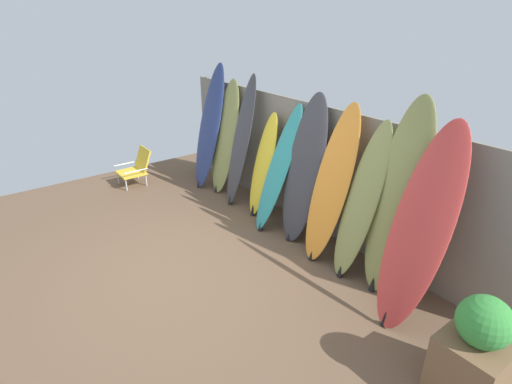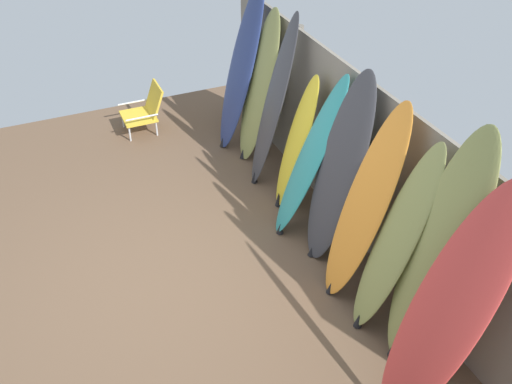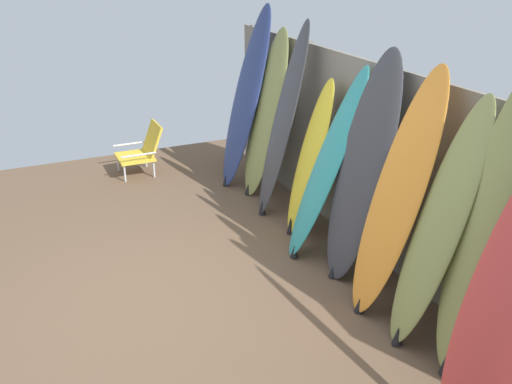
# 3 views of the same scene
# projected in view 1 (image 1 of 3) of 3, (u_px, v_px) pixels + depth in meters

# --- Properties ---
(ground) EXTENTS (7.68, 7.68, 0.00)m
(ground) POSITION_uv_depth(u_px,v_px,m) (191.00, 267.00, 5.01)
(ground) COLOR brown
(fence_back) EXTENTS (6.08, 0.11, 1.80)m
(fence_back) POSITION_uv_depth(u_px,v_px,m) (310.00, 166.00, 5.73)
(fence_back) COLOR gray
(fence_back) RESTS_ON ground
(surfboard_navy_0) EXTENTS (0.59, 0.70, 2.15)m
(surfboard_navy_0) POSITION_uv_depth(u_px,v_px,m) (209.00, 128.00, 6.99)
(surfboard_navy_0) COLOR navy
(surfboard_navy_0) RESTS_ON ground
(surfboard_olive_1) EXTENTS (0.60, 0.58, 1.93)m
(surfboard_olive_1) POSITION_uv_depth(u_px,v_px,m) (225.00, 138.00, 6.81)
(surfboard_olive_1) COLOR olive
(surfboard_olive_1) RESTS_ON ground
(surfboard_charcoal_2) EXTENTS (0.47, 0.59, 2.08)m
(surfboard_charcoal_2) POSITION_uv_depth(u_px,v_px,m) (241.00, 143.00, 6.33)
(surfboard_charcoal_2) COLOR #38383D
(surfboard_charcoal_2) RESTS_ON ground
(surfboard_yellow_3) EXTENTS (0.46, 0.49, 1.59)m
(surfboard_yellow_3) POSITION_uv_depth(u_px,v_px,m) (263.00, 166.00, 6.06)
(surfboard_yellow_3) COLOR yellow
(surfboard_yellow_3) RESTS_ON ground
(surfboard_teal_4) EXTENTS (0.52, 0.78, 1.80)m
(surfboard_teal_4) POSITION_uv_depth(u_px,v_px,m) (278.00, 170.00, 5.64)
(surfboard_teal_4) COLOR teal
(surfboard_teal_4) RESTS_ON ground
(surfboard_charcoal_5) EXTENTS (0.63, 0.61, 2.01)m
(surfboard_charcoal_5) POSITION_uv_depth(u_px,v_px,m) (304.00, 170.00, 5.31)
(surfboard_charcoal_5) COLOR #38383D
(surfboard_charcoal_5) RESTS_ON ground
(surfboard_orange_6) EXTENTS (0.55, 0.64, 1.98)m
(surfboard_orange_6) POSITION_uv_depth(u_px,v_px,m) (331.00, 186.00, 4.89)
(surfboard_orange_6) COLOR orange
(surfboard_orange_6) RESTS_ON ground
(surfboard_olive_7) EXTENTS (0.53, 0.64, 1.87)m
(surfboard_olive_7) POSITION_uv_depth(u_px,v_px,m) (361.00, 203.00, 4.58)
(surfboard_olive_7) COLOR olive
(surfboard_olive_7) RESTS_ON ground
(surfboard_olive_8) EXTENTS (0.60, 0.57, 2.20)m
(surfboard_olive_8) POSITION_uv_depth(u_px,v_px,m) (397.00, 200.00, 4.27)
(surfboard_olive_8) COLOR olive
(surfboard_olive_8) RESTS_ON ground
(surfboard_red_9) EXTENTS (0.65, 0.91, 2.04)m
(surfboard_red_9) POSITION_uv_depth(u_px,v_px,m) (421.00, 228.00, 3.87)
(surfboard_red_9) COLOR #D13D38
(surfboard_red_9) RESTS_ON ground
(beach_chair) EXTENTS (0.50, 0.56, 0.65)m
(beach_chair) POSITION_uv_depth(u_px,v_px,m) (136.00, 167.00, 7.32)
(beach_chair) COLOR silver
(beach_chair) RESTS_ON ground
(planter_box) EXTENTS (0.49, 0.55, 0.98)m
(planter_box) POSITION_uv_depth(u_px,v_px,m) (475.00, 354.00, 3.17)
(planter_box) COLOR brown
(planter_box) RESTS_ON ground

